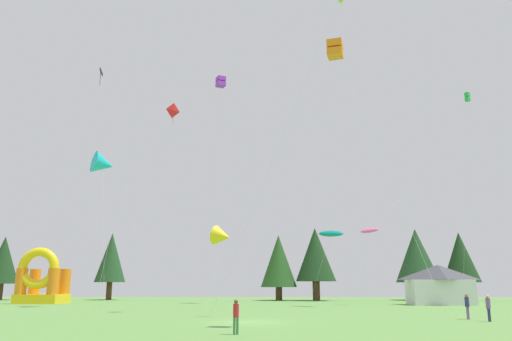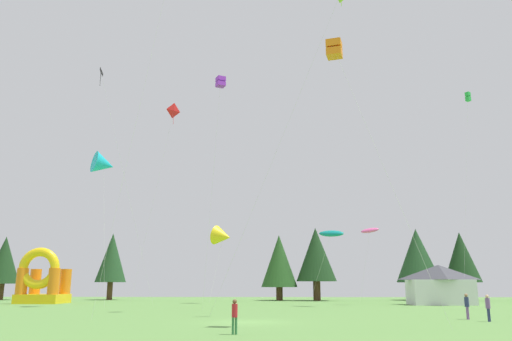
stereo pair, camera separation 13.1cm
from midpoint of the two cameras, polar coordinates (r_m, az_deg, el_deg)
ground_plane at (r=31.06m, az=-0.99°, el=-16.96°), size 120.00×120.00×0.00m
kite_pink_parafoil at (r=57.95m, az=12.77°, el=-6.70°), size 2.47×2.19×8.57m
kite_green_box at (r=67.56m, az=22.95°, el=7.61°), size 4.17×3.08×25.41m
kite_purple_box at (r=45.21m, az=-4.14°, el=9.99°), size 2.09×3.57×20.25m
kite_yellow_delta at (r=61.33m, az=-3.92°, el=-7.51°), size 3.30×4.20×9.27m
kite_cyan_delta at (r=55.71m, az=-17.09°, el=0.69°), size 3.74×4.63×16.06m
kite_red_diamond at (r=62.27m, az=-9.47°, el=6.61°), size 4.91×1.26×23.57m
kite_orange_box at (r=30.80m, az=8.91°, el=13.49°), size 5.64×1.93×16.33m
kite_teal_parafoil at (r=53.45m, az=8.49°, el=-7.14°), size 3.92×3.65×7.99m
kite_black_diamond at (r=57.29m, az=-17.36°, el=10.19°), size 5.75×6.16×24.97m
person_midfield at (r=36.14m, az=22.88°, el=-13.88°), size 0.39×0.39×1.62m
person_near_camera at (r=23.61m, az=-2.46°, el=-16.01°), size 0.35×0.35×1.55m
person_left_edge at (r=34.51m, az=24.91°, el=-13.82°), size 0.39×0.39×1.60m
inflatable_orange_dome at (r=65.39m, az=-23.38°, el=-11.73°), size 5.06×4.64×6.44m
festival_tent at (r=60.24m, az=20.15°, el=-12.15°), size 6.61×3.99×4.33m
tree_row_0 at (r=82.86m, az=-26.96°, el=-9.11°), size 4.71×4.71×9.11m
tree_row_1 at (r=77.73m, az=-16.27°, el=-9.56°), size 4.46×4.46×9.63m
tree_row_2 at (r=72.10m, az=2.54°, el=-10.30°), size 5.09×5.09×9.10m
tree_row_3 at (r=71.56m, az=6.75°, el=-9.54°), size 5.59×5.59×10.02m
tree_row_4 at (r=76.41m, az=17.82°, el=-9.25°), size 6.17×6.17×10.08m
tree_row_5 at (r=76.35m, az=22.27°, el=-9.18°), size 5.04×5.04×9.39m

